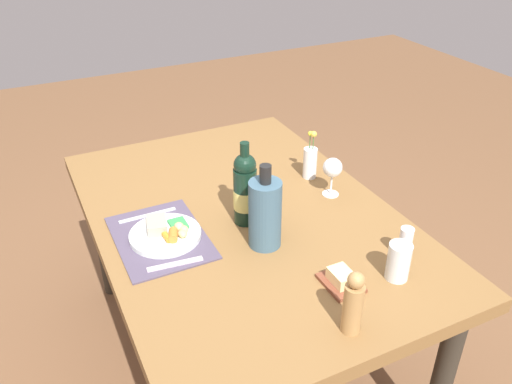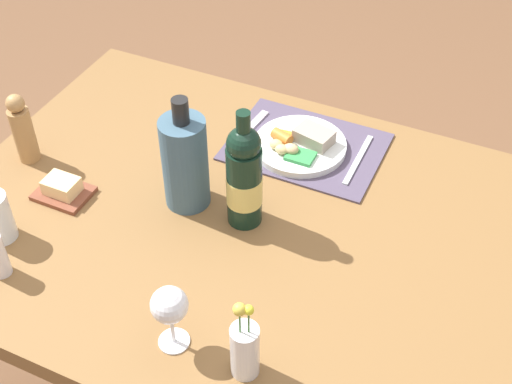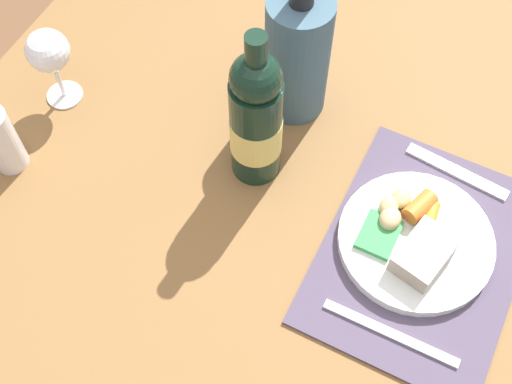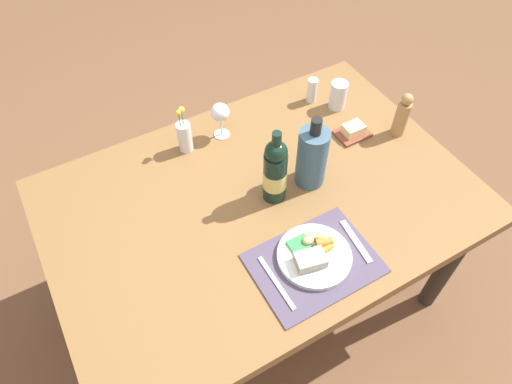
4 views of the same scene
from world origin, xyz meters
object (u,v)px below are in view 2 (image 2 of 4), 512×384
at_px(fork, 358,160).
at_px(wine_glass, 169,307).
at_px(wine_bottle, 244,177).
at_px(pepper_mill, 23,129).
at_px(dinner_plate, 300,144).
at_px(dining_table, 260,250).
at_px(butter_dish, 63,189).
at_px(knife, 249,129).
at_px(cooler_bottle, 185,162).
at_px(flower_vase, 245,348).

height_order(fork, wine_glass, wine_glass).
height_order(wine_bottle, pepper_mill, wine_bottle).
bearing_deg(pepper_mill, wine_bottle, -176.84).
bearing_deg(pepper_mill, dinner_plate, -152.82).
relative_size(dining_table, wine_glass, 9.70).
xyz_separation_m(dinner_plate, butter_dish, (0.45, 0.40, -0.00)).
bearing_deg(knife, cooler_bottle, 92.74).
bearing_deg(wine_glass, butter_dish, -29.60).
bearing_deg(flower_vase, dinner_plate, -76.83).
relative_size(fork, knife, 1.17).
height_order(wine_bottle, cooler_bottle, wine_bottle).
relative_size(fork, cooler_bottle, 0.70).
height_order(dining_table, dinner_plate, dinner_plate).
bearing_deg(wine_bottle, fork, -119.80).
distance_m(dinner_plate, knife, 0.16).
distance_m(wine_bottle, cooler_bottle, 0.15).
relative_size(dining_table, butter_dish, 11.47).
height_order(dinner_plate, wine_bottle, wine_bottle).
relative_size(dining_table, cooler_bottle, 5.08).
bearing_deg(dining_table, wine_glass, 86.29).
bearing_deg(wine_glass, dining_table, -93.71).
height_order(fork, flower_vase, flower_vase).
distance_m(fork, flower_vase, 0.67).
relative_size(dining_table, fork, 7.25).
xyz_separation_m(fork, butter_dish, (0.60, 0.42, 0.01)).
bearing_deg(dinner_plate, flower_vase, 103.17).
relative_size(butter_dish, flower_vase, 0.64).
relative_size(wine_glass, butter_dish, 1.18).
bearing_deg(wine_bottle, knife, -66.49).
height_order(dining_table, fork, fork).
bearing_deg(fork, flower_vase, 89.83).
bearing_deg(dinner_plate, knife, -7.15).
distance_m(wine_bottle, flower_vase, 0.41).
distance_m(knife, butter_dish, 0.51).
bearing_deg(wine_glass, cooler_bottle, -65.09).
xyz_separation_m(wine_glass, butter_dish, (0.45, -0.26, -0.09)).
height_order(dinner_plate, knife, dinner_plate).
bearing_deg(dining_table, fork, -112.31).
xyz_separation_m(wine_bottle, butter_dish, (0.43, 0.11, -0.11)).
distance_m(flower_vase, pepper_mill, 0.84).
height_order(dining_table, knife, knife).
xyz_separation_m(dining_table, wine_glass, (0.02, 0.36, 0.19)).
xyz_separation_m(dining_table, fork, (-0.13, -0.32, 0.09)).
bearing_deg(fork, knife, -0.21).
bearing_deg(dinner_plate, dining_table, 94.07).
xyz_separation_m(wine_glass, pepper_mill, (0.61, -0.34, -0.02)).
bearing_deg(flower_vase, pepper_mill, -23.53).
height_order(fork, pepper_mill, pepper_mill).
xyz_separation_m(flower_vase, pepper_mill, (0.77, -0.33, 0.02)).
bearing_deg(wine_glass, knife, -77.15).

